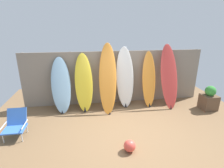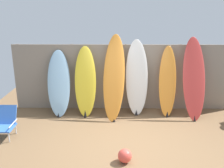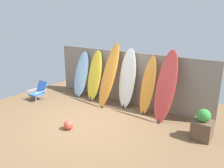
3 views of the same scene
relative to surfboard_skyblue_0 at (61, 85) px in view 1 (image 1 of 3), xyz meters
name	(u,v)px [view 1 (image 1 of 3)]	position (x,y,z in m)	size (l,w,h in m)	color
ground	(127,134)	(1.75, -1.63, -0.83)	(7.68, 7.68, 0.00)	brown
fence_back	(115,77)	(1.75, 0.38, 0.07)	(6.08, 0.11, 1.80)	gray
surfboard_skyblue_0	(61,85)	(0.00, 0.00, 0.00)	(0.65, 0.71, 1.68)	#8CB7D6
surfboard_yellow_1	(84,83)	(0.70, -0.04, 0.06)	(0.58, 0.61, 1.79)	yellow
surfboard_orange_2	(108,78)	(1.44, -0.15, 0.21)	(0.64, 0.97, 2.10)	orange
surfboard_white_3	(125,78)	(2.04, 0.06, 0.14)	(0.61, 0.50, 1.96)	white
surfboard_orange_4	(149,80)	(2.83, -0.01, 0.06)	(0.48, 0.58, 1.80)	orange
surfboard_red_5	(169,77)	(3.46, -0.14, 0.18)	(0.57, 0.81, 2.03)	#D13D38
beach_chair	(16,123)	(-0.96, -1.25, -0.51)	(0.50, 0.57, 0.64)	silver
planter_box	(209,99)	(4.66, -0.62, -0.49)	(0.46, 0.44, 0.78)	brown
beach_ball	(130,146)	(1.65, -2.24, -0.70)	(0.26, 0.26, 0.26)	#E54C3F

